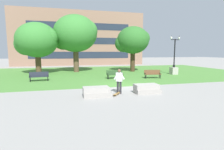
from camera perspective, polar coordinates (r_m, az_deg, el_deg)
The scene contains 14 objects.
ground_plane at distance 14.64m, azimuth 4.19°, elevation -3.78°, with size 140.00×140.00×0.00m, color gray.
grass_lawn at distance 24.23m, azimuth -3.18°, elevation 0.76°, with size 40.00×20.00×0.02m, color #4C8438.
concrete_block_center at distance 11.36m, azimuth -5.01°, elevation -5.52°, with size 1.82×0.90×0.64m.
concrete_block_left at distance 12.51m, azimuth 11.30°, elevation -4.43°, with size 1.84×0.90×0.64m.
person_skateboarder at distance 12.02m, azimuth 2.36°, elevation -1.58°, with size 0.77×0.44×1.71m.
skateboard at distance 11.78m, azimuth 1.56°, elevation -6.14°, with size 0.80×0.91×0.14m.
park_bench_near_left at distance 19.54m, azimuth 13.08°, elevation 0.50°, with size 1.86×0.78×0.90m.
park_bench_near_right at distance 18.62m, azimuth -22.74°, elevation -0.24°, with size 1.85×0.74×0.90m.
park_bench_far_left at distance 18.78m, azimuth 0.90°, elevation 0.42°, with size 1.84×0.70×0.90m.
lamp_post_left at distance 23.67m, azimuth 19.55°, elevation 2.61°, with size 1.32×0.80×4.86m.
tree_near_left at distance 25.80m, azimuth 6.71°, elevation 11.06°, with size 4.83×4.60×6.48m.
tree_near_right at distance 24.68m, azimuth -23.42°, elevation 10.29°, with size 5.49×5.22×6.59m.
tree_far_right at distance 25.61m, azimuth -12.05°, elevation 12.92°, with size 6.35×6.05×7.97m.
building_facade_distant at distance 38.33m, azimuth -10.17°, elevation 11.73°, with size 27.85×1.03×11.48m.
Camera 1 is at (-4.49, -13.64, 2.87)m, focal length 28.00 mm.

